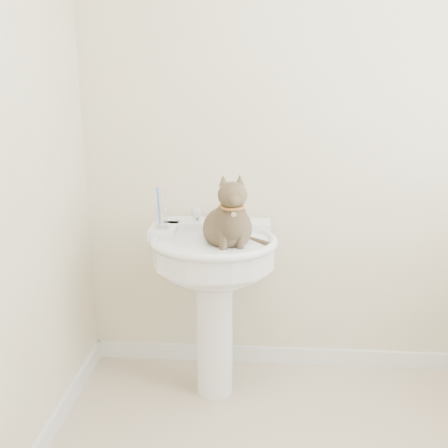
# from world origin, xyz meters

# --- Properties ---
(wall_back) EXTENTS (2.20, 0.00, 2.50)m
(wall_back) POSITION_xyz_m (0.00, 1.10, 1.25)
(wall_back) COLOR beige
(wall_back) RESTS_ON ground
(baseboard_back) EXTENTS (2.20, 0.02, 0.09)m
(baseboard_back) POSITION_xyz_m (0.00, 1.09, 0.04)
(baseboard_back) COLOR white
(baseboard_back) RESTS_ON floor
(pedestal_sink) EXTENTS (0.59, 0.58, 0.81)m
(pedestal_sink) POSITION_xyz_m (-0.43, 0.81, 0.64)
(pedestal_sink) COLOR white
(pedestal_sink) RESTS_ON floor
(faucet) EXTENTS (0.28, 0.12, 0.14)m
(faucet) POSITION_xyz_m (-0.43, 0.95, 0.85)
(faucet) COLOR silver
(faucet) RESTS_ON pedestal_sink
(soap_bar) EXTENTS (0.10, 0.08, 0.03)m
(soap_bar) POSITION_xyz_m (-0.37, 1.04, 0.83)
(soap_bar) COLOR gold
(soap_bar) RESTS_ON pedestal_sink
(toothbrush_cup) EXTENTS (0.07, 0.07, 0.18)m
(toothbrush_cup) POSITION_xyz_m (-0.67, 0.84, 0.86)
(toothbrush_cup) COLOR silver
(toothbrush_cup) RESTS_ON pedestal_sink
(cat) EXTENTS (0.24, 0.30, 0.44)m
(cat) POSITION_xyz_m (-0.36, 0.76, 0.87)
(cat) COLOR brown
(cat) RESTS_ON pedestal_sink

